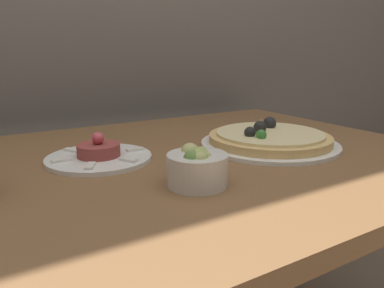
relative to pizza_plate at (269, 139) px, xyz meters
name	(u,v)px	position (x,y,z in m)	size (l,w,h in m)	color
dining_table	(149,198)	(-0.32, 0.03, -0.10)	(1.40, 0.90, 0.72)	brown
pizza_plate	(269,139)	(0.00, 0.00, 0.00)	(0.35, 0.35, 0.06)	white
tartare_plate	(99,155)	(-0.41, 0.10, -0.01)	(0.23, 0.23, 0.06)	white
small_bowl	(197,167)	(-0.31, -0.14, 0.02)	(0.11, 0.11, 0.07)	silver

